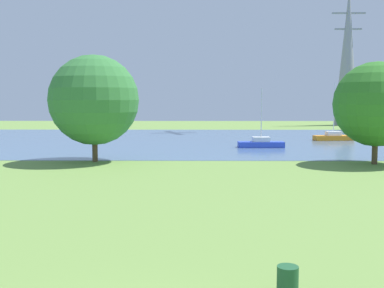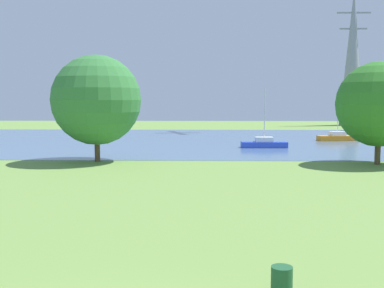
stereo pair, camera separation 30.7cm
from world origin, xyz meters
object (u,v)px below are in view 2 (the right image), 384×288
Objects in this scene: electricity_pylon at (353,55)px; sailboat_orange at (337,137)px; litter_bin at (282,282)px; tree_west_far at (96,100)px; sailboat_blue at (264,143)px; tree_west_near at (379,104)px.

sailboat_orange is at bearing -109.29° from electricity_pylon.
electricity_pylon reaches higher than litter_bin.
tree_west_far is at bearing 111.94° from litter_bin.
sailboat_blue is 0.77× the size of tree_west_near.
tree_west_near is at bearing 65.53° from litter_bin.
tree_west_near is at bearing -3.10° from tree_west_far.
litter_bin is 0.03× the size of electricity_pylon.
sailboat_blue is 0.23× the size of electricity_pylon.
sailboat_blue is 50.49m from electricity_pylon.
tree_west_far is at bearing -141.09° from sailboat_orange.
litter_bin is 0.10× the size of tree_west_near.
electricity_pylon is (12.14, 34.69, 12.98)m from sailboat_orange.
litter_bin is 0.11× the size of sailboat_orange.
tree_west_far is 1.08× the size of tree_west_near.
sailboat_orange is 38.98m from electricity_pylon.
electricity_pylon reaches higher than tree_west_far.
sailboat_blue is 19.54m from tree_west_far.
tree_west_far is at bearing -124.14° from electricity_pylon.
sailboat_blue is at bearing -139.06° from sailboat_orange.
electricity_pylon reaches higher than tree_west_near.
electricity_pylon is (14.97, 56.20, 8.74)m from tree_west_near.
sailboat_blue is at bearing -117.09° from electricity_pylon.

